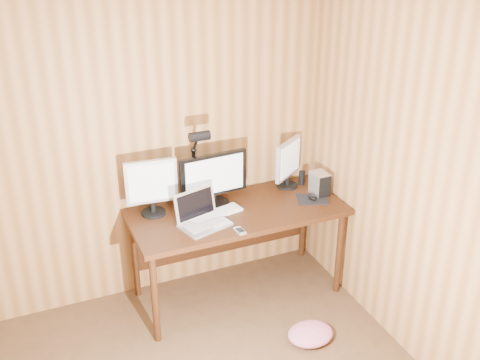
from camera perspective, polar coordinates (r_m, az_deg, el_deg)
room_shell at (r=2.37m, az=-5.83°, el=-13.80°), size 4.00×4.00×4.00m
desk at (r=4.31m, az=-0.64°, el=-4.08°), size 1.60×0.70×0.75m
monitor_center at (r=4.18m, az=-2.67°, el=0.09°), size 0.53×0.23×0.41m
monitor_left at (r=4.09m, az=-8.98°, el=-0.59°), size 0.38×0.18×0.43m
monitor_right at (r=4.48m, az=4.91°, el=1.78°), size 0.30×0.23×0.40m
laptop at (r=4.00m, az=-4.01°, el=-3.69°), size 0.39×0.34×0.24m
keyboard at (r=4.13m, az=-2.58°, el=-3.45°), size 0.44×0.21×0.02m
mousepad at (r=4.39m, az=7.37°, el=-1.93°), size 0.28×0.26×0.00m
mouse at (r=4.38m, az=7.38°, el=-1.71°), size 0.07×0.11×0.03m
hard_drive at (r=4.45m, az=8.10°, el=-0.35°), size 0.12×0.16×0.18m
phone at (r=3.92m, az=-0.00°, el=-5.18°), size 0.06×0.11×0.01m
speaker at (r=4.60m, az=6.29°, el=0.23°), size 0.05×0.05×0.12m
desk_lamp at (r=4.11m, az=-4.39°, el=2.49°), size 0.15×0.21×0.65m
fabric_pile at (r=4.16m, az=7.16°, el=-15.26°), size 0.36×0.31×0.11m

